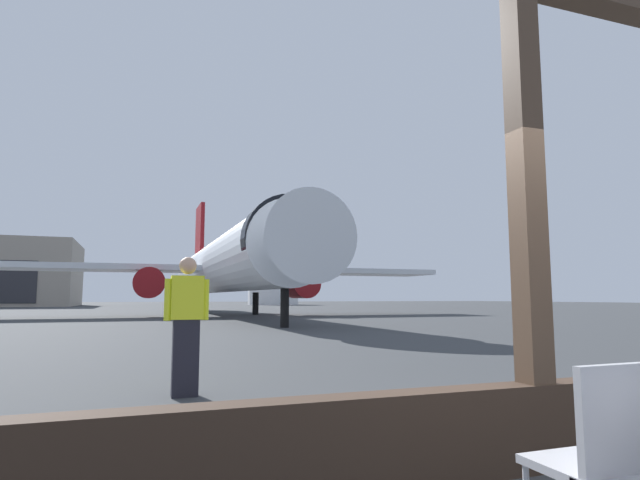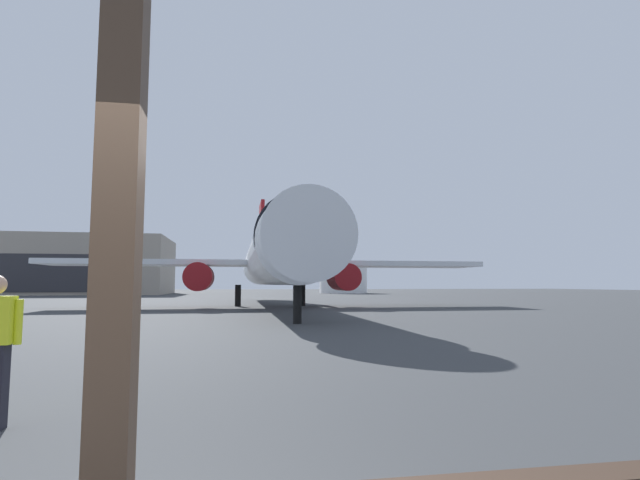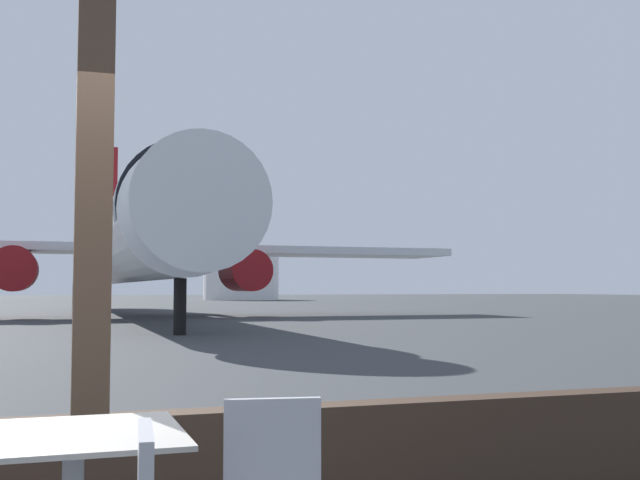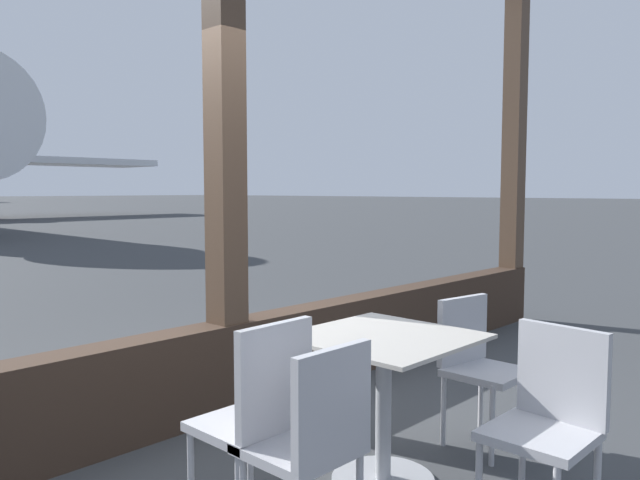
# 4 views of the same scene
# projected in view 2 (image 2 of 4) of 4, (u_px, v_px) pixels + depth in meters

# --- Properties ---
(ground_plane) EXTENTS (220.00, 220.00, 0.00)m
(ground_plane) POSITION_uv_depth(u_px,v_px,m) (230.00, 303.00, 41.40)
(ground_plane) COLOR #383A3D
(window_frame) EXTENTS (8.33, 0.24, 3.93)m
(window_frame) POSITION_uv_depth(u_px,v_px,m) (114.00, 331.00, 2.28)
(window_frame) COLOR #38281E
(window_frame) RESTS_ON ground
(airplane) EXTENTS (30.99, 36.41, 10.25)m
(airplane) POSITION_uv_depth(u_px,v_px,m) (273.00, 259.00, 34.28)
(airplane) COLOR silver
(airplane) RESTS_ON ground
(distant_hangar) EXTENTS (25.93, 18.03, 9.22)m
(distant_hangar) POSITION_uv_depth(u_px,v_px,m) (86.00, 266.00, 78.29)
(distant_hangar) COLOR #9E9384
(distant_hangar) RESTS_ON ground
(fuel_storage_tank) EXTENTS (8.58, 8.58, 4.89)m
(fuel_storage_tank) POSITION_uv_depth(u_px,v_px,m) (343.00, 280.00, 86.94)
(fuel_storage_tank) COLOR white
(fuel_storage_tank) RESTS_ON ground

